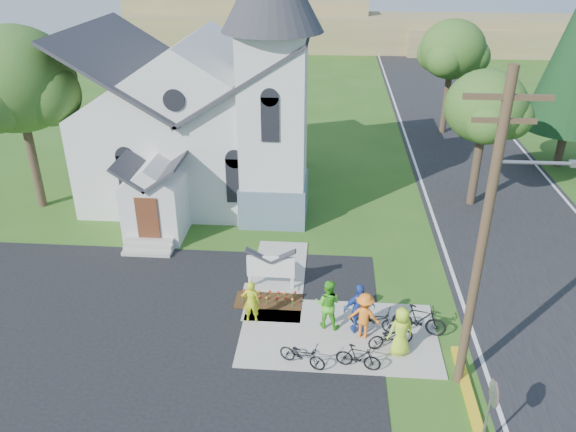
# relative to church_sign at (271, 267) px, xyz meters

# --- Properties ---
(ground) EXTENTS (120.00, 120.00, 0.00)m
(ground) POSITION_rel_church_sign_xyz_m (1.20, -3.20, -1.03)
(ground) COLOR #315919
(ground) RESTS_ON ground
(parking_lot) EXTENTS (20.00, 16.00, 0.02)m
(parking_lot) POSITION_rel_church_sign_xyz_m (-5.80, -5.20, -1.02)
(parking_lot) COLOR black
(parking_lot) RESTS_ON ground
(road) EXTENTS (8.00, 90.00, 0.02)m
(road) POSITION_rel_church_sign_xyz_m (11.20, 11.80, -1.02)
(road) COLOR black
(road) RESTS_ON ground
(sidewalk) EXTENTS (7.00, 4.00, 0.05)m
(sidewalk) POSITION_rel_church_sign_xyz_m (2.70, -2.70, -1.00)
(sidewalk) COLOR #A6A296
(sidewalk) RESTS_ON ground
(church) EXTENTS (12.35, 12.00, 13.00)m
(church) POSITION_rel_church_sign_xyz_m (-4.28, 9.28, 4.22)
(church) COLOR silver
(church) RESTS_ON ground
(church_sign) EXTENTS (2.20, 0.40, 1.70)m
(church_sign) POSITION_rel_church_sign_xyz_m (0.00, 0.00, 0.00)
(church_sign) COLOR #A6A296
(church_sign) RESTS_ON ground
(flower_bed) EXTENTS (2.60, 1.10, 0.07)m
(flower_bed) POSITION_rel_church_sign_xyz_m (0.00, -0.90, -0.99)
(flower_bed) COLOR #351E0E
(flower_bed) RESTS_ON ground
(utility_pole) EXTENTS (3.45, 0.28, 10.00)m
(utility_pole) POSITION_rel_church_sign_xyz_m (6.56, -4.70, 4.38)
(utility_pole) COLOR #413220
(utility_pole) RESTS_ON ground
(stop_sign) EXTENTS (0.11, 0.76, 2.48)m
(stop_sign) POSITION_rel_church_sign_xyz_m (6.63, -7.40, 0.75)
(stop_sign) COLOR gray
(stop_sign) RESTS_ON ground
(tree_lot_corner) EXTENTS (5.60, 5.60, 9.15)m
(tree_lot_corner) POSITION_rel_church_sign_xyz_m (-12.80, 6.80, 5.58)
(tree_lot_corner) COLOR #392A1F
(tree_lot_corner) RESTS_ON ground
(tree_road_near) EXTENTS (4.00, 4.00, 7.05)m
(tree_road_near) POSITION_rel_church_sign_xyz_m (9.70, 8.80, 4.18)
(tree_road_near) COLOR #392A1F
(tree_road_near) RESTS_ON ground
(tree_road_mid) EXTENTS (4.40, 4.40, 7.80)m
(tree_road_mid) POSITION_rel_church_sign_xyz_m (10.20, 20.80, 4.75)
(tree_road_mid) COLOR #392A1F
(tree_road_mid) RESTS_ON ground
(distant_hills) EXTENTS (61.00, 10.00, 5.60)m
(distant_hills) POSITION_rel_church_sign_xyz_m (4.56, 53.13, 1.15)
(distant_hills) COLOR olive
(distant_hills) RESTS_ON ground
(cyclist_0) EXTENTS (0.65, 0.45, 1.71)m
(cyclist_0) POSITION_rel_church_sign_xyz_m (-0.49, -2.18, -0.12)
(cyclist_0) COLOR #BFD118
(cyclist_0) RESTS_ON sidewalk
(bike_0) EXTENTS (1.72, 1.12, 0.86)m
(bike_0) POSITION_rel_church_sign_xyz_m (1.50, -4.40, -0.55)
(bike_0) COLOR black
(bike_0) RESTS_ON sidewalk
(cyclist_1) EXTENTS (1.06, 0.90, 1.92)m
(cyclist_1) POSITION_rel_church_sign_xyz_m (2.28, -2.26, -0.02)
(cyclist_1) COLOR #48C024
(cyclist_1) RESTS_ON sidewalk
(bike_1) EXTENTS (1.56, 0.73, 0.90)m
(bike_1) POSITION_rel_church_sign_xyz_m (3.32, -4.40, -0.53)
(bike_1) COLOR black
(bike_1) RESTS_ON sidewalk
(cyclist_2) EXTENTS (1.23, 0.77, 1.96)m
(cyclist_2) POSITION_rel_church_sign_xyz_m (3.39, -2.49, 0.00)
(cyclist_2) COLOR #2145A8
(cyclist_2) RESTS_ON sidewalk
(bike_2) EXTENTS (1.88, 1.14, 0.93)m
(bike_2) POSITION_rel_church_sign_xyz_m (3.96, -2.34, -0.51)
(bike_2) COLOR black
(bike_2) RESTS_ON sidewalk
(cyclist_3) EXTENTS (1.26, 0.90, 1.75)m
(cyclist_3) POSITION_rel_church_sign_xyz_m (3.56, -2.73, -0.10)
(cyclist_3) COLOR orange
(cyclist_3) RESTS_ON sidewalk
(bike_3) EXTENTS (1.97, 0.97, 1.14)m
(bike_3) POSITION_rel_church_sign_xyz_m (5.53, -2.41, -0.41)
(bike_3) COLOR black
(bike_3) RESTS_ON sidewalk
(cyclist_4) EXTENTS (1.03, 0.83, 1.83)m
(cyclist_4) POSITION_rel_church_sign_xyz_m (4.73, -3.56, -0.06)
(cyclist_4) COLOR #B4DE29
(cyclist_4) RESTS_ON sidewalk
(bike_4) EXTENTS (1.75, 1.08, 0.87)m
(bike_4) POSITION_rel_church_sign_xyz_m (4.47, -3.23, -0.54)
(bike_4) COLOR black
(bike_4) RESTS_ON sidewalk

